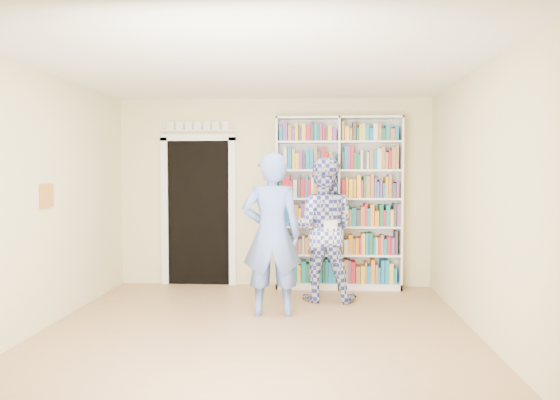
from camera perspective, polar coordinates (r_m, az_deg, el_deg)
name	(u,v)px	position (r m, az deg, el deg)	size (l,w,h in m)	color
floor	(255,336)	(5.65, -2.59, -14.04)	(5.00, 5.00, 0.00)	#9F784C
ceiling	(255,65)	(5.50, -2.66, 13.94)	(5.00, 5.00, 0.00)	white
wall_back	(274,193)	(7.90, -0.66, 0.78)	(4.50, 4.50, 0.00)	beige
wall_left	(35,202)	(6.08, -24.21, -0.15)	(5.00, 5.00, 0.00)	beige
wall_right	(487,203)	(5.63, 20.78, -0.31)	(5.00, 5.00, 0.00)	beige
bookshelf	(339,202)	(7.73, 6.14, -0.23)	(1.76, 0.33, 2.42)	white
doorway	(199,204)	(8.04, -8.51, -0.43)	(1.10, 0.08, 2.43)	black
wall_art	(47,196)	(6.25, -23.20, 0.41)	(0.03, 0.25, 0.25)	brown
man_blue	(272,234)	(6.26, -0.87, -3.62)	(0.68, 0.45, 1.87)	#5C78CC
man_plaid	(322,229)	(7.00, 4.43, -3.05)	(0.89, 0.70, 1.84)	#313896
paper_sheet	(331,231)	(6.74, 5.31, -3.27)	(0.19, 0.01, 0.27)	white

